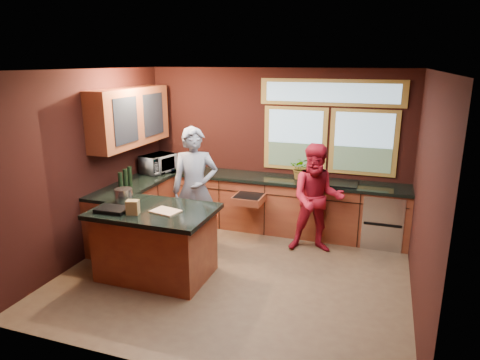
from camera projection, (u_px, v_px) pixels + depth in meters
The scene contains 14 objects.
floor at pixel (236, 273), 5.85m from camera, with size 4.50×4.50×0.00m, color brown.
room_shell at pixel (203, 137), 5.85m from camera, with size 4.52×4.02×2.71m.
back_counter at pixel (281, 205), 7.21m from camera, with size 4.50×0.64×0.93m.
left_counter at pixel (143, 206), 7.11m from camera, with size 0.64×2.30×0.93m.
island at pixel (156, 242), 5.68m from camera, with size 1.55×1.05×0.95m.
person_grey at pixel (195, 190), 6.40m from camera, with size 0.69×0.45×1.88m, color slate.
person_red at pixel (317, 199), 6.34m from camera, with size 0.81×0.63×1.66m, color maroon.
microwave at pixel (158, 164), 7.41m from camera, with size 0.57×0.38×0.31m, color #999999.
potted_plant at pixel (301, 168), 6.99m from camera, with size 0.32×0.28×0.36m, color #999999.
paper_towel at pixel (310, 172), 6.90m from camera, with size 0.12×0.12×0.28m, color silver.
cutting_board at pixel (166, 211), 5.44m from camera, with size 0.35×0.25×0.02m, color tan.
stock_pot at pixel (124, 195), 5.84m from camera, with size 0.24×0.24×0.18m, color silver.
paper_bag at pixel (133, 207), 5.35m from camera, with size 0.15×0.12×0.18m, color brown.
black_tray at pixel (113, 210), 5.46m from camera, with size 0.40×0.28×0.05m, color black.
Camera 1 is at (1.77, -4.99, 2.80)m, focal length 32.00 mm.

